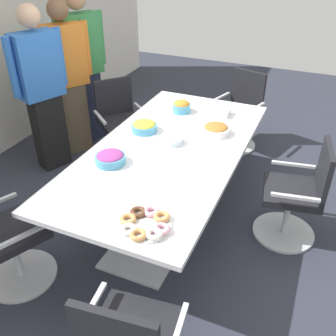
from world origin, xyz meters
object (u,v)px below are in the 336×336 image
office_chair_3 (120,125)px  office_chair_1 (297,198)px  snack_bowl_candy_mix (110,158)px  snack_bowl_pretzels (216,129)px  conference_table (168,161)px  napkin_pile (221,112)px  person_standing_3 (83,66)px  donut_platter (145,224)px  office_chair_2 (239,114)px  snack_bowl_chips_yellow (144,126)px  person_standing_2 (68,78)px  office_chair_4 (4,241)px  person_standing_1 (42,89)px  snack_bowl_chips_orange (181,106)px  plate_stack (173,140)px

office_chair_3 → office_chair_1: bearing=112.8°
snack_bowl_candy_mix → snack_bowl_pretzels: size_ratio=0.99×
conference_table → snack_bowl_candy_mix: bearing=141.3°
office_chair_1 → napkin_pile: bearing=45.5°
person_standing_3 → donut_platter: person_standing_3 is taller
office_chair_2 → snack_bowl_chips_yellow: office_chair_2 is taller
person_standing_2 → person_standing_3: size_ratio=0.97×
office_chair_2 → donut_platter: (-2.64, -0.05, 0.37)m
office_chair_4 → person_standing_3: 2.48m
office_chair_2 → person_standing_1: bearing=53.9°
person_standing_3 → snack_bowl_chips_orange: person_standing_3 is taller
office_chair_1 → plate_stack: 1.16m
person_standing_2 → snack_bowl_chips_orange: person_standing_2 is taller
snack_bowl_chips_orange → napkin_pile: (0.08, -0.39, -0.03)m
conference_table → snack_bowl_chips_orange: 0.78m
napkin_pile → snack_bowl_chips_orange: bearing=101.7°
conference_table → donut_platter: bearing=-164.6°
napkin_pile → snack_bowl_chips_yellow: bearing=138.5°
person_standing_1 → napkin_pile: 1.87m
office_chair_2 → snack_bowl_candy_mix: 2.18m
snack_bowl_candy_mix → snack_bowl_chips_orange: 1.15m
office_chair_1 → conference_table: bearing=91.3°
donut_platter → office_chair_4: bearing=101.0°
office_chair_3 → snack_bowl_pretzels: bearing=111.2°
office_chair_2 → plate_stack: (-1.58, 0.21, 0.37)m
conference_table → person_standing_1: 1.65m
person_standing_1 → person_standing_3: bearing=-159.2°
person_standing_2 → napkin_pile: 1.79m
snack_bowl_chips_yellow → person_standing_1: bearing=82.9°
snack_bowl_candy_mix → snack_bowl_chips_orange: snack_bowl_chips_orange is taller
person_standing_2 → snack_bowl_candy_mix: bearing=77.3°
snack_bowl_chips_orange → donut_platter: size_ratio=0.53×
snack_bowl_chips_yellow → snack_bowl_candy_mix: bearing=-179.5°
office_chair_4 → person_standing_1: (1.54, 0.80, 0.50)m
office_chair_4 → donut_platter: size_ratio=2.68×
person_standing_3 → office_chair_2: bearing=135.0°
person_standing_3 → donut_platter: 2.79m
office_chair_1 → person_standing_2: person_standing_2 is taller
snack_bowl_pretzels → plate_stack: 0.43m
office_chair_4 → donut_platter: 1.14m
office_chair_3 → snack_bowl_chips_yellow: (-0.63, -0.63, 0.39)m
person_standing_3 → snack_bowl_pretzels: size_ratio=7.34×
snack_bowl_candy_mix → donut_platter: bearing=-134.0°
person_standing_3 → snack_bowl_candy_mix: size_ratio=7.44×
person_standing_3 → napkin_pile: person_standing_3 is taller
office_chair_1 → person_standing_1: 2.73m
office_chair_3 → donut_platter: bearing=73.9°
conference_table → person_standing_3: (1.11, 1.58, 0.32)m
office_chair_4 → snack_bowl_chips_orange: office_chair_4 is taller
person_standing_2 → snack_bowl_chips_yellow: (-0.56, -1.24, -0.11)m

